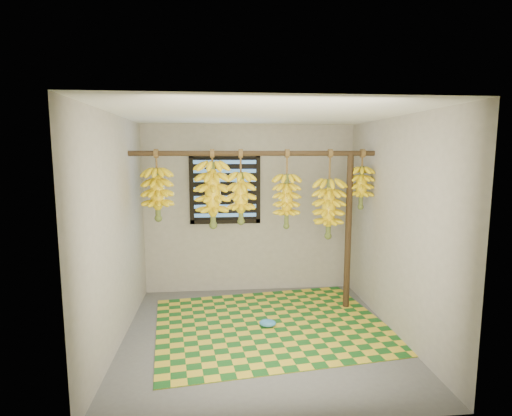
{
  "coord_description": "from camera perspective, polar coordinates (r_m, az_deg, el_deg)",
  "views": [
    {
      "loc": [
        -0.46,
        -4.17,
        2.02
      ],
      "look_at": [
        0.0,
        0.55,
        1.35
      ],
      "focal_mm": 28.0,
      "sensor_mm": 36.0,
      "label": 1
    }
  ],
  "objects": [
    {
      "name": "banana_bunch_d",
      "position": [
        4.98,
        4.39,
        1.01
      ],
      "size": [
        0.33,
        0.33,
        0.97
      ],
      "color": "brown",
      "rests_on": "hanging_pole"
    },
    {
      "name": "wall_left",
      "position": [
        4.37,
        -19.33,
        -3.21
      ],
      "size": [
        0.01,
        3.0,
        2.4
      ],
      "primitive_type": "cube",
      "color": "gray",
      "rests_on": "floor"
    },
    {
      "name": "window",
      "position": [
        5.67,
        -4.44,
        2.75
      ],
      "size": [
        1.0,
        0.04,
        1.0
      ],
      "color": "black",
      "rests_on": "wall_back"
    },
    {
      "name": "hanging_pole",
      "position": [
        4.89,
        -0.17,
        7.81
      ],
      "size": [
        3.0,
        0.06,
        0.06
      ],
      "primitive_type": "cylinder",
      "rotation": [
        0.0,
        1.57,
        0.0
      ],
      "color": "#3B2A15",
      "rests_on": "wall_left"
    },
    {
      "name": "ceiling",
      "position": [
        4.21,
        0.74,
        13.3
      ],
      "size": [
        3.0,
        3.0,
        0.01
      ],
      "primitive_type": "cube",
      "color": "silver",
      "rests_on": "wall_back"
    },
    {
      "name": "banana_bunch_f",
      "position": [
        5.21,
        14.8,
        2.87
      ],
      "size": [
        0.3,
        0.3,
        0.75
      ],
      "color": "brown",
      "rests_on": "hanging_pole"
    },
    {
      "name": "banana_bunch_e",
      "position": [
        5.11,
        10.35,
        -0.08
      ],
      "size": [
        0.38,
        0.38,
        1.11
      ],
      "color": "brown",
      "rests_on": "hanging_pole"
    },
    {
      "name": "plastic_bag",
      "position": [
        4.81,
        1.68,
        -16.11
      ],
      "size": [
        0.23,
        0.19,
        0.08
      ],
      "primitive_type": "ellipsoid",
      "rotation": [
        0.0,
        0.0,
        -0.23
      ],
      "color": "#337FC1",
      "rests_on": "woven_mat"
    },
    {
      "name": "banana_bunch_b",
      "position": [
        4.89,
        -6.19,
        1.93
      ],
      "size": [
        0.4,
        0.4,
        0.95
      ],
      "color": "brown",
      "rests_on": "hanging_pole"
    },
    {
      "name": "floor",
      "position": [
        4.65,
        0.69,
        -17.74
      ],
      "size": [
        3.0,
        3.0,
        0.01
      ],
      "primitive_type": "cube",
      "color": "#555555",
      "rests_on": "ground"
    },
    {
      "name": "banana_bunch_a",
      "position": [
        4.94,
        -13.89,
        1.94
      ],
      "size": [
        0.35,
        0.35,
        0.85
      ],
      "color": "brown",
      "rests_on": "hanging_pole"
    },
    {
      "name": "woven_mat",
      "position": [
        4.9,
        2.15,
        -16.25
      ],
      "size": [
        2.87,
        2.41,
        0.01
      ],
      "primitive_type": "cube",
      "rotation": [
        0.0,
        0.0,
        0.12
      ],
      "color": "#18541B",
      "rests_on": "floor"
    },
    {
      "name": "wall_back",
      "position": [
        5.75,
        -0.92,
        -0.16
      ],
      "size": [
        3.0,
        0.01,
        2.4
      ],
      "primitive_type": "cube",
      "color": "gray",
      "rests_on": "floor"
    },
    {
      "name": "banana_bunch_c",
      "position": [
        4.91,
        -2.18,
        1.46
      ],
      "size": [
        0.34,
        0.34,
        0.91
      ],
      "color": "brown",
      "rests_on": "hanging_pole"
    },
    {
      "name": "support_post",
      "position": [
        5.24,
        13.04,
        -3.39
      ],
      "size": [
        0.08,
        0.08,
        2.0
      ],
      "primitive_type": "cylinder",
      "color": "#3B2A15",
      "rests_on": "floor"
    },
    {
      "name": "wall_right",
      "position": [
        4.68,
        19.39,
        -2.51
      ],
      "size": [
        0.01,
        3.0,
        2.4
      ],
      "primitive_type": "cube",
      "color": "gray",
      "rests_on": "floor"
    }
  ]
}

